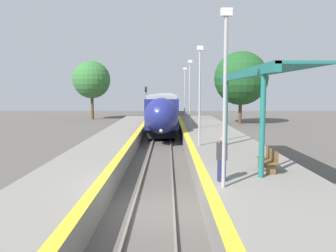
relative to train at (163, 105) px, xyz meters
The scene contains 16 objects.
ground_plane 37.11m from the train, 90.00° to the right, with size 120.00×120.00×0.00m, color #56514C.
rail_left 37.11m from the train, 91.11° to the right, with size 0.08×90.00×0.15m, color slate.
rail_right 37.11m from the train, 88.89° to the right, with size 0.08×90.00×0.15m, color slate.
train is the anchor object (origin of this frame).
platform_right 37.29m from the train, 83.90° to the right, with size 4.57×64.00×1.01m.
platform_left 37.23m from the train, 95.07° to the right, with size 3.22×64.00×1.01m.
platform_bench 35.70m from the train, 82.69° to the right, with size 0.44×1.50×0.89m.
person_waiting 36.96m from the train, 86.25° to the right, with size 0.36×0.22×1.59m.
railway_signal 6.77m from the train, 109.96° to the right, with size 0.28×0.28×4.81m.
lamppost_near 37.75m from the train, 86.41° to the right, with size 0.36×0.20×5.78m.
lamppost_mid 29.31m from the train, 85.37° to the right, with size 0.36×0.20×5.78m.
lamppost_far 20.90m from the train, 83.49° to the right, with size 0.36×0.20×5.78m.
lamppost_farthest 12.59m from the train, 79.05° to the right, with size 0.36×0.20×5.78m.
station_canopy 33.03m from the train, 82.08° to the right, with size 2.02×10.49×4.15m.
background_tree_left 11.62m from the train, behind, with size 5.58×5.58×8.76m.
background_tree_right 12.02m from the train, 30.12° to the right, with size 6.89×6.89×9.33m.
Camera 1 is at (0.52, -11.19, 4.17)m, focal length 35.00 mm.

